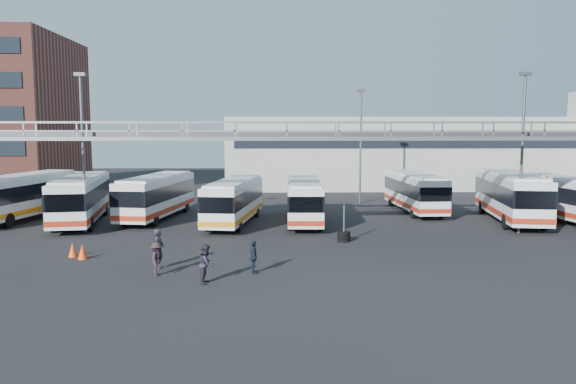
{
  "coord_description": "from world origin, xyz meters",
  "views": [
    {
      "loc": [
        -3.7,
        -28.28,
        6.59
      ],
      "look_at": [
        -2.9,
        6.0,
        2.81
      ],
      "focal_mm": 35.0,
      "sensor_mm": 36.0,
      "label": 1
    }
  ],
  "objects_px": {
    "pedestrian_d": "(254,257)",
    "cone_left": "(73,250)",
    "bus_1": "(81,197)",
    "bus_7": "(510,195)",
    "bus_4": "(304,199)",
    "pedestrian_b": "(206,264)",
    "bus_8": "(566,197)",
    "light_pole_mid": "(522,144)",
    "tire_stack": "(344,235)",
    "pedestrian_c": "(157,259)",
    "bus_0": "(25,194)",
    "light_pole_back": "(361,140)",
    "bus_2": "(157,195)",
    "bus_3": "(234,200)",
    "cone_right": "(82,252)",
    "pedestrian_a": "(159,249)",
    "light_pole_left": "(83,144)",
    "bus_6": "(415,191)"
  },
  "relations": [
    {
      "from": "pedestrian_d",
      "to": "cone_left",
      "type": "relative_size",
      "value": 2.07
    },
    {
      "from": "bus_1",
      "to": "bus_7",
      "type": "distance_m",
      "value": 30.86
    },
    {
      "from": "bus_4",
      "to": "cone_left",
      "type": "bearing_deg",
      "value": -138.51
    },
    {
      "from": "pedestrian_b",
      "to": "cone_left",
      "type": "height_order",
      "value": "pedestrian_b"
    },
    {
      "from": "bus_4",
      "to": "cone_left",
      "type": "distance_m",
      "value": 16.58
    },
    {
      "from": "bus_4",
      "to": "bus_8",
      "type": "relative_size",
      "value": 0.93
    },
    {
      "from": "light_pole_mid",
      "to": "tire_stack",
      "type": "relative_size",
      "value": 4.68
    },
    {
      "from": "cone_left",
      "to": "pedestrian_c",
      "type": "bearing_deg",
      "value": -37.08
    },
    {
      "from": "pedestrian_c",
      "to": "tire_stack",
      "type": "distance_m",
      "value": 12.21
    },
    {
      "from": "light_pole_mid",
      "to": "bus_0",
      "type": "relative_size",
      "value": 0.9
    },
    {
      "from": "bus_1",
      "to": "tire_stack",
      "type": "bearing_deg",
      "value": -30.27
    },
    {
      "from": "light_pole_back",
      "to": "bus_2",
      "type": "bearing_deg",
      "value": -152.88
    },
    {
      "from": "bus_3",
      "to": "cone_right",
      "type": "bearing_deg",
      "value": -114.51
    },
    {
      "from": "bus_8",
      "to": "cone_left",
      "type": "xyz_separation_m",
      "value": [
        -31.55,
        -10.58,
        -1.43
      ]
    },
    {
      "from": "bus_3",
      "to": "pedestrian_a",
      "type": "bearing_deg",
      "value": -93.33
    },
    {
      "from": "bus_2",
      "to": "bus_8",
      "type": "relative_size",
      "value": 1.0
    },
    {
      "from": "light_pole_left",
      "to": "pedestrian_b",
      "type": "distance_m",
      "value": 16.32
    },
    {
      "from": "bus_1",
      "to": "bus_6",
      "type": "xyz_separation_m",
      "value": [
        25.04,
        4.98,
        -0.12
      ]
    },
    {
      "from": "light_pole_mid",
      "to": "bus_1",
      "type": "relative_size",
      "value": 0.9
    },
    {
      "from": "cone_left",
      "to": "light_pole_left",
      "type": "bearing_deg",
      "value": 103.3
    },
    {
      "from": "bus_2",
      "to": "bus_4",
      "type": "bearing_deg",
      "value": -2.15
    },
    {
      "from": "pedestrian_b",
      "to": "cone_right",
      "type": "bearing_deg",
      "value": 63.35
    },
    {
      "from": "light_pole_back",
      "to": "cone_right",
      "type": "distance_m",
      "value": 28.5
    },
    {
      "from": "pedestrian_b",
      "to": "cone_right",
      "type": "xyz_separation_m",
      "value": [
        -6.93,
        4.7,
        -0.46
      ]
    },
    {
      "from": "light_pole_left",
      "to": "pedestrian_c",
      "type": "bearing_deg",
      "value": -58.28
    },
    {
      "from": "bus_6",
      "to": "cone_right",
      "type": "bearing_deg",
      "value": -145.24
    },
    {
      "from": "light_pole_mid",
      "to": "pedestrian_a",
      "type": "height_order",
      "value": "light_pole_mid"
    },
    {
      "from": "tire_stack",
      "to": "bus_6",
      "type": "bearing_deg",
      "value": 59.03
    },
    {
      "from": "light_pole_back",
      "to": "bus_8",
      "type": "height_order",
      "value": "light_pole_back"
    },
    {
      "from": "light_pole_back",
      "to": "bus_7",
      "type": "height_order",
      "value": "light_pole_back"
    },
    {
      "from": "bus_0",
      "to": "tire_stack",
      "type": "bearing_deg",
      "value": -10.73
    },
    {
      "from": "bus_7",
      "to": "pedestrian_a",
      "type": "height_order",
      "value": "bus_7"
    },
    {
      "from": "bus_2",
      "to": "cone_left",
      "type": "height_order",
      "value": "bus_2"
    },
    {
      "from": "bus_4",
      "to": "bus_1",
      "type": "bearing_deg",
      "value": -178.96
    },
    {
      "from": "bus_4",
      "to": "pedestrian_d",
      "type": "xyz_separation_m",
      "value": [
        -3.07,
        -14.24,
        -0.93
      ]
    },
    {
      "from": "light_pole_left",
      "to": "bus_0",
      "type": "xyz_separation_m",
      "value": [
        -6.25,
        5.4,
        -3.87
      ]
    },
    {
      "from": "light_pole_left",
      "to": "bus_2",
      "type": "bearing_deg",
      "value": 57.89
    },
    {
      "from": "light_pole_mid",
      "to": "pedestrian_c",
      "type": "xyz_separation_m",
      "value": [
        -21.08,
        -10.19,
        -4.96
      ]
    },
    {
      "from": "bus_7",
      "to": "pedestrian_a",
      "type": "relative_size",
      "value": 6.16
    },
    {
      "from": "bus_6",
      "to": "pedestrian_b",
      "type": "distance_m",
      "value": 25.35
    },
    {
      "from": "bus_2",
      "to": "bus_3",
      "type": "height_order",
      "value": "bus_2"
    },
    {
      "from": "light_pole_left",
      "to": "bus_6",
      "type": "distance_m",
      "value": 25.37
    },
    {
      "from": "bus_1",
      "to": "bus_8",
      "type": "height_order",
      "value": "bus_1"
    },
    {
      "from": "cone_right",
      "to": "tire_stack",
      "type": "distance_m",
      "value": 14.63
    },
    {
      "from": "bus_2",
      "to": "bus_7",
      "type": "relative_size",
      "value": 0.92
    },
    {
      "from": "bus_7",
      "to": "bus_8",
      "type": "xyz_separation_m",
      "value": [
        3.86,
        -0.42,
        -0.14
      ]
    },
    {
      "from": "bus_4",
      "to": "bus_3",
      "type": "bearing_deg",
      "value": -175.17
    },
    {
      "from": "bus_8",
      "to": "pedestrian_b",
      "type": "xyz_separation_m",
      "value": [
        -23.94,
        -15.79,
        -0.95
      ]
    },
    {
      "from": "light_pole_left",
      "to": "bus_3",
      "type": "relative_size",
      "value": 0.98
    },
    {
      "from": "light_pole_mid",
      "to": "bus_1",
      "type": "bearing_deg",
      "value": 171.34
    }
  ]
}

